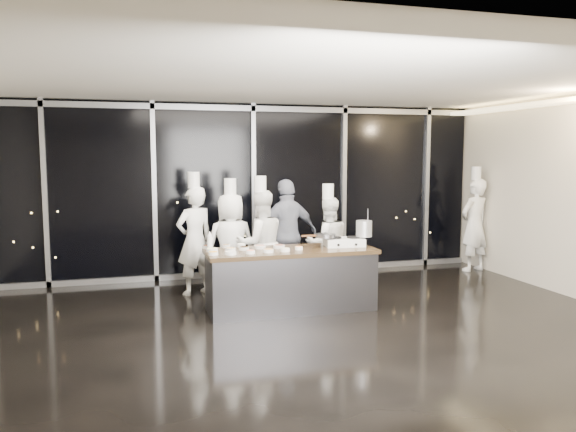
# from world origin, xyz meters

# --- Properties ---
(ground) EXTENTS (9.00, 9.00, 0.00)m
(ground) POSITION_xyz_m (0.00, 0.00, 0.00)
(ground) COLOR black
(ground) RESTS_ON ground
(room_shell) EXTENTS (9.02, 7.02, 3.21)m
(room_shell) POSITION_xyz_m (0.18, 0.00, 2.25)
(room_shell) COLOR beige
(room_shell) RESTS_ON ground
(window_wall) EXTENTS (8.90, 0.11, 3.20)m
(window_wall) POSITION_xyz_m (0.00, 3.43, 1.60)
(window_wall) COLOR black
(window_wall) RESTS_ON ground
(demo_counter) EXTENTS (2.46, 0.86, 0.90)m
(demo_counter) POSITION_xyz_m (0.00, 0.90, 0.45)
(demo_counter) COLOR #3C3C41
(demo_counter) RESTS_ON ground
(stove) EXTENTS (0.61, 0.42, 0.14)m
(stove) POSITION_xyz_m (0.84, 0.94, 0.96)
(stove) COLOR white
(stove) RESTS_ON demo_counter
(frying_pan) EXTENTS (0.54, 0.33, 0.05)m
(frying_pan) POSITION_xyz_m (0.55, 0.98, 1.07)
(frying_pan) COLOR slate
(frying_pan) RESTS_ON stove
(stock_pot) EXTENTS (0.27, 0.27, 0.24)m
(stock_pot) POSITION_xyz_m (1.14, 0.89, 1.16)
(stock_pot) COLOR #B7B7B9
(stock_pot) RESTS_ON stove
(prep_bowls) EXTENTS (1.38, 0.74, 0.05)m
(prep_bowls) POSITION_xyz_m (-0.66, 0.96, 0.93)
(prep_bowls) COLOR white
(prep_bowls) RESTS_ON demo_counter
(squeeze_bottle) EXTENTS (0.08, 0.08, 0.27)m
(squeeze_bottle) POSITION_xyz_m (-1.14, 1.15, 1.03)
(squeeze_bottle) COLOR white
(squeeze_bottle) RESTS_ON demo_counter
(chef_far_left) EXTENTS (0.75, 0.63, 1.99)m
(chef_far_left) POSITION_xyz_m (-1.23, 2.22, 0.90)
(chef_far_left) COLOR white
(chef_far_left) RESTS_ON ground
(chef_left) EXTENTS (0.87, 0.63, 1.89)m
(chef_left) POSITION_xyz_m (-0.69, 1.96, 0.84)
(chef_left) COLOR white
(chef_left) RESTS_ON ground
(chef_center) EXTENTS (0.89, 0.73, 1.93)m
(chef_center) POSITION_xyz_m (-0.24, 1.80, 0.86)
(chef_center) COLOR white
(chef_center) RESTS_ON ground
(guest) EXTENTS (1.16, 0.67, 1.86)m
(guest) POSITION_xyz_m (0.30, 2.14, 0.93)
(guest) COLOR #131D34
(guest) RESTS_ON ground
(chef_right) EXTENTS (0.78, 0.63, 1.78)m
(chef_right) POSITION_xyz_m (0.94, 1.93, 0.79)
(chef_right) COLOR white
(chef_right) RESTS_ON ground
(chef_side) EXTENTS (0.75, 0.60, 2.03)m
(chef_side) POSITION_xyz_m (4.20, 2.59, 0.92)
(chef_side) COLOR white
(chef_side) RESTS_ON ground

